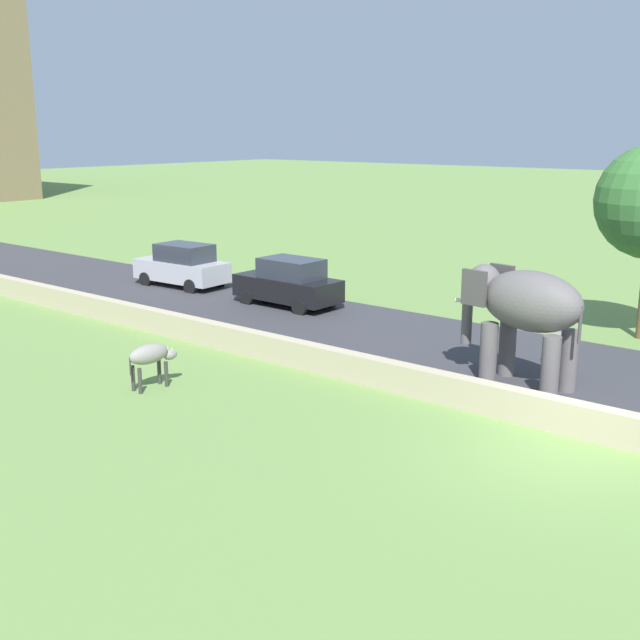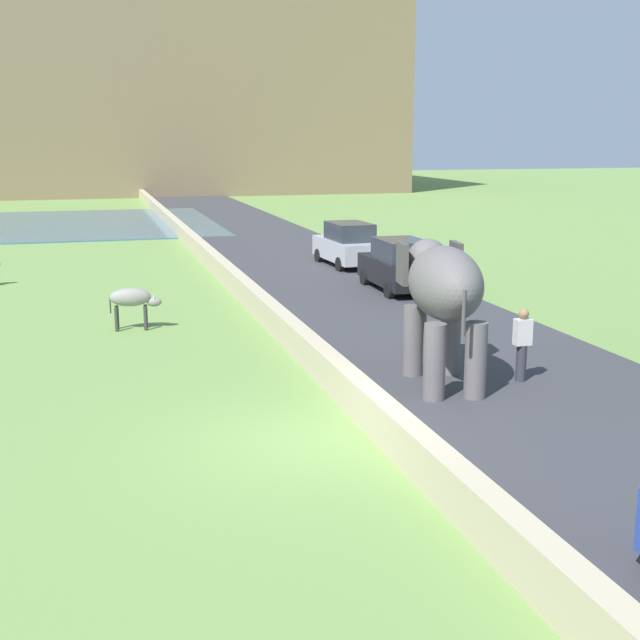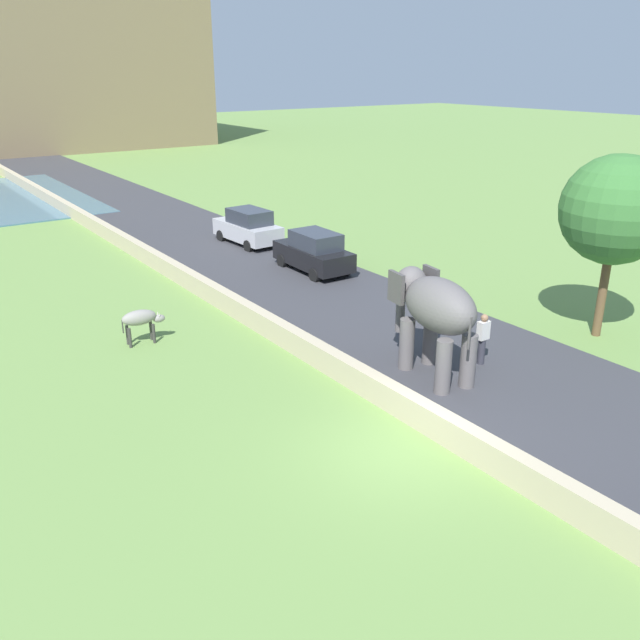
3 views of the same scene
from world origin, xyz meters
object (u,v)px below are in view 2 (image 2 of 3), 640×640
at_px(elephant, 442,291).
at_px(person_beside_elephant, 522,344).
at_px(cow_grey, 132,299).
at_px(car_black, 400,266).
at_px(car_silver, 348,245).

xyz_separation_m(elephant, person_beside_elephant, (1.73, -0.35, -1.16)).
relative_size(person_beside_elephant, cow_grey, 1.16).
relative_size(car_black, cow_grey, 2.86).
relative_size(elephant, cow_grey, 2.52).
bearing_deg(car_silver, cow_grey, -134.84).
bearing_deg(person_beside_elephant, elephant, 168.48).
bearing_deg(car_black, cow_grey, -159.73).
bearing_deg(person_beside_elephant, car_black, 82.64).
distance_m(person_beside_elephant, car_black, 10.87).
xyz_separation_m(elephant, car_black, (3.12, 10.42, -1.14)).
distance_m(person_beside_elephant, cow_grey, 10.66).
distance_m(elephant, cow_grey, 9.31).
bearing_deg(cow_grey, car_silver, 45.16).
distance_m(elephant, person_beside_elephant, 2.11).
bearing_deg(cow_grey, elephant, -50.15).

